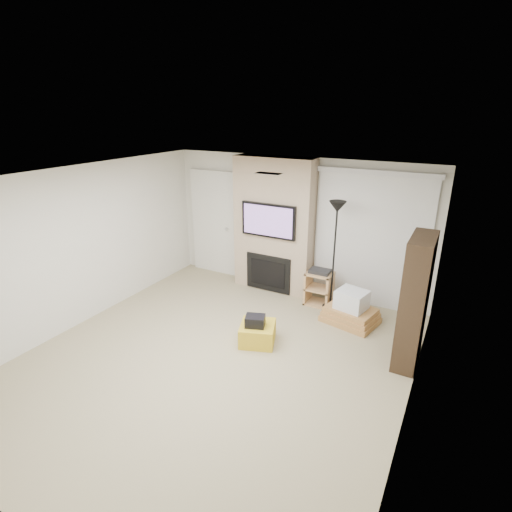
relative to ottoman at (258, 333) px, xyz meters
The scene contains 15 objects.
floor 0.75m from the ottoman, 114.95° to the right, with size 5.00×5.50×0.00m, color tan.
ceiling 2.46m from the ottoman, 114.95° to the right, with size 5.00×5.50×0.00m, color white.
wall_back 2.37m from the ottoman, 98.51° to the left, with size 5.00×2.50×0.00m, color silver.
wall_left 3.09m from the ottoman, 166.61° to the right, with size 5.50×2.50×0.00m, color silver.
wall_right 2.54m from the ottoman, 17.01° to the right, with size 5.50×2.50×0.00m, color silver.
hvac_vent 2.35m from the ottoman, 55.85° to the left, with size 0.35×0.18×0.01m, color silver.
ottoman is the anchor object (origin of this frame).
black_bag 0.24m from the ottoman, 107.09° to the right, with size 0.28×0.22×0.16m, color black.
fireplace_wall 2.26m from the ottoman, 109.48° to the left, with size 1.50×0.47×2.50m.
entry_door 3.07m from the ottoman, 135.93° to the left, with size 1.02×0.11×2.14m.
vertical_blinds 2.56m from the ottoman, 61.79° to the left, with size 1.98×0.10×2.37m.
floor_lamp 2.16m from the ottoman, 68.70° to the left, with size 0.28×0.28×1.90m.
av_stand 1.67m from the ottoman, 77.26° to the left, with size 0.45×0.38×0.66m.
box_stack 1.64m from the ottoman, 50.06° to the left, with size 0.95×0.79×0.56m.
bookshelf 2.24m from the ottoman, 16.26° to the left, with size 0.30×0.80×1.80m.
Camera 1 is at (2.73, -3.88, 3.30)m, focal length 28.00 mm.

